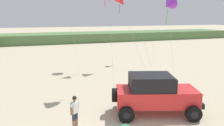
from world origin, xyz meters
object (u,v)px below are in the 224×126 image
Objects in this scene: kite_pink_ribbon at (169,5)px; jeep at (155,93)px; kite_white_parafoil at (121,1)px; person_watching at (75,110)px.

jeep is at bearing -126.05° from kite_pink_ribbon.
person_watching is at bearing -121.20° from kite_white_parafoil.
kite_white_parafoil is at bearing 58.80° from person_watching.
kite_white_parafoil is 1.03× the size of kite_pink_ribbon.
person_watching is (-4.52, -0.20, -0.26)m from jeep.
jeep is 0.69× the size of kite_pink_ribbon.
kite_white_parafoil is (2.23, 10.95, 5.64)m from jeep.
kite_pink_ribbon is at bearing -39.95° from kite_white_parafoil.
kite_pink_ribbon reaches higher than jeep.
person_watching is 0.23× the size of kite_pink_ribbon.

